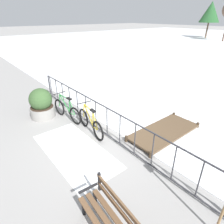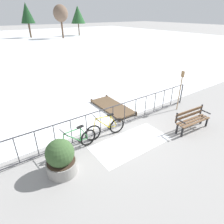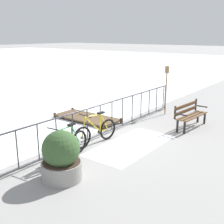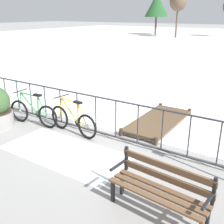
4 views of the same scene
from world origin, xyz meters
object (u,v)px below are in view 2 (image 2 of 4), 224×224
(bicycle_second, at_px, (76,143))
(oar_upright, at_px, (180,88))
(bicycle_near_railing, at_px, (105,128))
(planter_with_shrub, at_px, (61,158))
(park_bench, at_px, (192,118))

(bicycle_second, distance_m, oar_upright, 5.67)
(bicycle_near_railing, distance_m, oar_upright, 4.34)
(bicycle_near_railing, xyz_separation_m, bicycle_second, (-1.34, -0.16, 0.00))
(bicycle_near_railing, relative_size, oar_upright, 0.86)
(bicycle_near_railing, relative_size, planter_with_shrub, 1.47)
(bicycle_second, bearing_deg, park_bench, -17.63)
(park_bench, xyz_separation_m, planter_with_shrub, (-5.35, 0.80, 0.03))
(park_bench, distance_m, planter_with_shrub, 5.41)
(bicycle_near_railing, distance_m, planter_with_shrub, 2.30)
(park_bench, relative_size, planter_with_shrub, 1.41)
(bicycle_near_railing, distance_m, bicycle_second, 1.35)
(bicycle_second, distance_m, park_bench, 4.78)
(oar_upright, bearing_deg, bicycle_second, -179.70)
(bicycle_second, height_order, planter_with_shrub, planter_with_shrub)
(planter_with_shrub, bearing_deg, oar_upright, 6.04)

